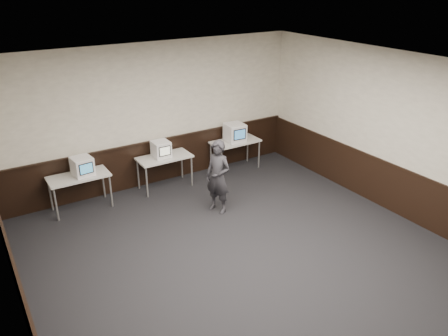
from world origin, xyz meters
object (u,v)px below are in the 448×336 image
at_px(emac_right, 235,132).
at_px(person, 218,177).
at_px(desk_right, 235,144).
at_px(emac_left, 82,166).
at_px(desk_center, 164,160).
at_px(desk_left, 79,179).
at_px(emac_center, 161,149).

xyz_separation_m(emac_right, person, (-1.43, -1.57, -0.21)).
distance_m(desk_right, emac_left, 3.71).
bearing_deg(person, emac_left, -148.07).
distance_m(desk_center, desk_right, 1.90).
distance_m(emac_left, emac_right, 3.68).
height_order(desk_right, emac_right, emac_right).
relative_size(desk_center, desk_right, 1.00).
height_order(desk_center, emac_left, emac_left).
bearing_deg(emac_right, desk_left, -176.20).
height_order(desk_left, emac_right, emac_right).
bearing_deg(emac_left, desk_center, -5.88).
distance_m(desk_left, person, 2.83).
bearing_deg(emac_center, desk_left, -179.69).
distance_m(desk_left, emac_right, 3.80).
relative_size(desk_left, emac_right, 2.40).
xyz_separation_m(emac_left, emac_right, (3.68, 0.01, 0.03)).
height_order(desk_right, person, person).
distance_m(desk_left, emac_left, 0.28).
relative_size(desk_right, emac_center, 3.02).
xyz_separation_m(desk_right, person, (-1.45, -1.57, 0.08)).
bearing_deg(desk_right, emac_center, 179.39).
distance_m(emac_left, person, 2.74).
bearing_deg(desk_right, desk_left, 180.00).
relative_size(desk_right, person, 0.79).
height_order(desk_center, emac_center, emac_center).
relative_size(desk_center, emac_center, 3.02).
height_order(desk_center, desk_right, same).
bearing_deg(desk_right, person, -132.64).
xyz_separation_m(desk_left, emac_center, (1.85, 0.02, 0.25)).
bearing_deg(person, desk_right, 113.93).
height_order(desk_left, desk_right, same).
relative_size(desk_center, emac_right, 2.40).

